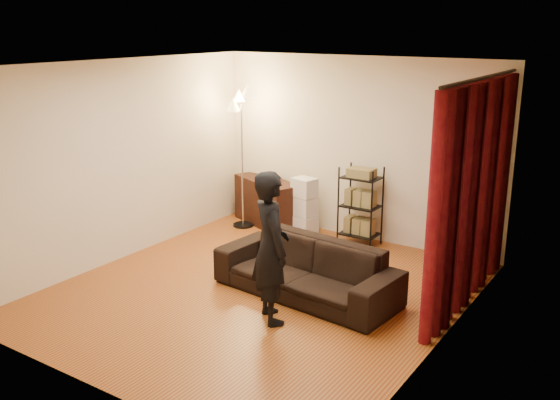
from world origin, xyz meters
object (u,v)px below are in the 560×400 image
Objects in this scene: media_cabinet at (267,202)px; wire_shelf at (360,206)px; person at (271,247)px; floor_lamp at (242,160)px; sofa at (306,269)px; storage_boxes at (304,206)px.

wire_shelf is at bearing 22.21° from media_cabinet.
media_cabinet is at bearing -15.43° from person.
floor_lamp reaches higher than wire_shelf.
person is (0.01, -0.75, 0.51)m from sofa.
wire_shelf is (0.92, 0.06, 0.14)m from storage_boxes.
sofa is 1.93× the size of wire_shelf.
person reaches higher than wire_shelf.
floor_lamp is (-0.28, -0.28, 0.72)m from media_cabinet.
floor_lamp is (-2.22, 2.45, 0.25)m from person.
person is 3.32m from floor_lamp.
wire_shelf is (1.66, -0.02, 0.21)m from media_cabinet.
media_cabinet is (-1.93, 1.98, 0.04)m from sofa.
person is 1.44× the size of wire_shelf.
media_cabinet reaches higher than sofa.
sofa is at bearing -37.52° from floor_lamp.
floor_lamp reaches higher than media_cabinet.
sofa is at bearing -50.17° from person.
person is at bearing -65.51° from storage_boxes.
media_cabinet is at bearing 45.71° from floor_lamp.
media_cabinet is (-1.94, 2.73, -0.47)m from person.
storage_boxes is 0.41× the size of floor_lamp.
storage_boxes is (0.74, -0.08, 0.08)m from media_cabinet.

